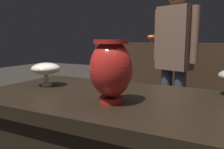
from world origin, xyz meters
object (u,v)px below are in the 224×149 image
object	(u,v)px
vase_centerpiece	(111,69)
shelf_vase_left	(152,37)
vase_tall_behind	(46,69)
visitor_center_back	(174,55)
shelf_vase_center	(192,38)

from	to	relation	value
vase_centerpiece	shelf_vase_left	distance (m)	2.37
vase_tall_behind	visitor_center_back	world-z (taller)	visitor_center_back
shelf_vase_left	visitor_center_back	bearing A→B (deg)	-59.36
shelf_vase_left	visitor_center_back	size ratio (longest dim) A/B	0.08
vase_tall_behind	visitor_center_back	bearing A→B (deg)	74.53
vase_centerpiece	vase_tall_behind	world-z (taller)	vase_centerpiece
shelf_vase_center	visitor_center_back	bearing A→B (deg)	-92.20
vase_centerpiece	visitor_center_back	bearing A→B (deg)	93.02
vase_centerpiece	shelf_vase_center	world-z (taller)	shelf_vase_center
vase_tall_behind	shelf_vase_left	world-z (taller)	shelf_vase_left
shelf_vase_left	visitor_center_back	xyz separation A→B (m)	(0.49, -0.82, -0.18)
vase_centerpiece	visitor_center_back	xyz separation A→B (m)	(-0.08, 1.47, -0.04)
vase_centerpiece	vase_tall_behind	xyz separation A→B (m)	(-0.45, 0.13, -0.04)
vase_centerpiece	shelf_vase_left	size ratio (longest dim) A/B	2.05
shelf_vase_center	visitor_center_back	distance (m)	0.87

